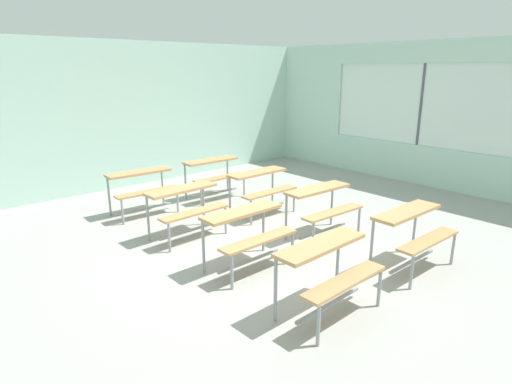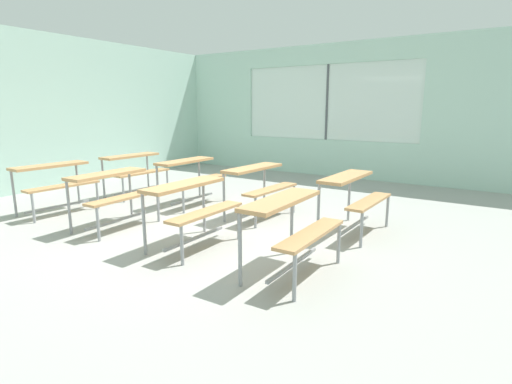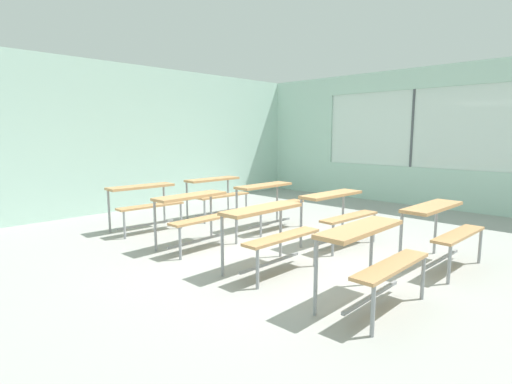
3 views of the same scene
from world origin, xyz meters
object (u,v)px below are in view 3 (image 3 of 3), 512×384
desk_bench_r0c0 (371,247)px  desk_bench_r3c0 (144,197)px  desk_bench_r1c0 (269,223)px  desk_bench_r2c0 (196,208)px  desk_bench_r1c1 (337,206)px  desk_bench_r0c1 (441,221)px  desk_bench_r3c1 (216,188)px  desk_bench_r2c1 (269,196)px

desk_bench_r0c0 → desk_bench_r3c0: 4.12m
desk_bench_r1c0 → desk_bench_r0c0: bearing=-93.1°
desk_bench_r2c0 → desk_bench_r1c1: bearing=-43.3°
desk_bench_r0c1 → desk_bench_r3c1: same height
desk_bench_r0c1 → desk_bench_r2c0: size_ratio=0.99×
desk_bench_r1c1 → desk_bench_r2c0: (-1.51, 1.34, 0.00)m
desk_bench_r1c1 → desk_bench_r3c1: 2.71m
desk_bench_r1c0 → desk_bench_r1c1: same height
desk_bench_r0c1 → desk_bench_r3c0: bearing=111.4°
desk_bench_r2c1 → desk_bench_r3c1: size_ratio=0.98×
desk_bench_r1c1 → desk_bench_r3c0: (-1.50, 2.74, 0.00)m
desk_bench_r1c0 → desk_bench_r1c1: 1.50m
desk_bench_r1c0 → desk_bench_r3c0: same height
desk_bench_r0c1 → desk_bench_r2c1: size_ratio=1.01×
desk_bench_r1c1 → desk_bench_r3c0: 3.12m
desk_bench_r3c0 → desk_bench_r0c0: bearing=-88.3°
desk_bench_r0c1 → desk_bench_r2c0: same height
desk_bench_r0c0 → desk_bench_r2c0: 2.72m
desk_bench_r2c0 → desk_bench_r3c1: bearing=40.3°
desk_bench_r0c1 → desk_bench_r1c1: size_ratio=0.99×
desk_bench_r2c0 → desk_bench_r0c0: bearing=-93.1°
desk_bench_r0c0 → desk_bench_r2c1: bearing=59.1°
desk_bench_r0c1 → desk_bench_r1c1: (-0.03, 1.42, 0.00)m
desk_bench_r2c0 → desk_bench_r3c0: 1.40m
desk_bench_r0c0 → desk_bench_r1c1: (1.57, 1.38, 0.00)m
desk_bench_r2c1 → desk_bench_r3c1: same height
desk_bench_r0c0 → desk_bench_r3c1: (1.57, 4.09, 0.00)m
desk_bench_r1c0 → desk_bench_r3c1: (1.51, 2.76, 0.00)m
desk_bench_r0c1 → desk_bench_r2c0: (-1.55, 2.76, 0.00)m
desk_bench_r0c1 → desk_bench_r1c1: bearing=92.4°
desk_bench_r0c0 → desk_bench_r0c1: same height
desk_bench_r2c1 → desk_bench_r3c0: (-1.53, 1.37, 0.00)m
desk_bench_r0c0 → desk_bench_r0c1: 1.60m
desk_bench_r1c0 → desk_bench_r2c0: 1.39m
desk_bench_r1c0 → desk_bench_r3c0: (0.00, 2.79, 0.00)m
desk_bench_r0c1 → desk_bench_r3c0: size_ratio=0.99×
desk_bench_r0c1 → desk_bench_r0c0: bearing=179.6°
desk_bench_r0c0 → desk_bench_r2c1: size_ratio=1.01×
desk_bench_r3c0 → desk_bench_r2c0: bearing=-87.9°
desk_bench_r0c0 → desk_bench_r2c1: 3.18m
desk_bench_r0c1 → desk_bench_r1c0: same height
desk_bench_r2c0 → desk_bench_r3c1: (1.52, 1.38, 0.00)m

